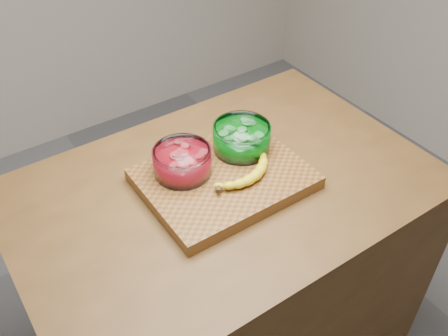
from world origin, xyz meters
TOP-DOWN VIEW (x-y plane):
  - counter at (0.00, 0.00)m, footprint 1.20×0.80m
  - cutting_board at (0.00, 0.00)m, footprint 0.45×0.35m
  - bowl_red at (-0.09, 0.07)m, footprint 0.16×0.16m
  - bowl_green at (0.11, 0.07)m, footprint 0.17×0.17m
  - banana at (0.04, -0.03)m, footprint 0.24×0.14m

SIDE VIEW (x-z plane):
  - counter at x=0.00m, z-range 0.00..0.90m
  - cutting_board at x=0.00m, z-range 0.90..0.94m
  - banana at x=0.04m, z-range 0.94..0.97m
  - bowl_red at x=-0.09m, z-range 0.94..1.01m
  - bowl_green at x=0.11m, z-range 0.94..1.02m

